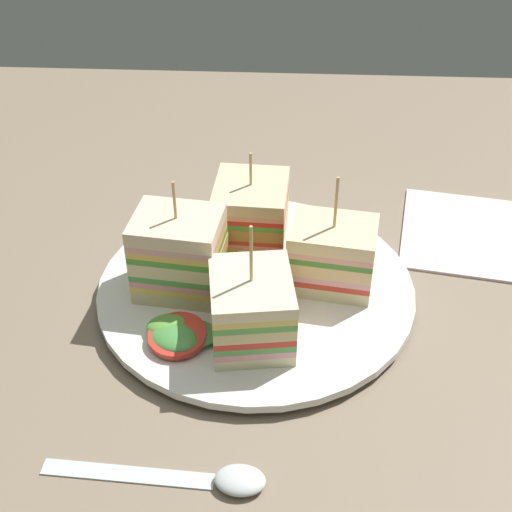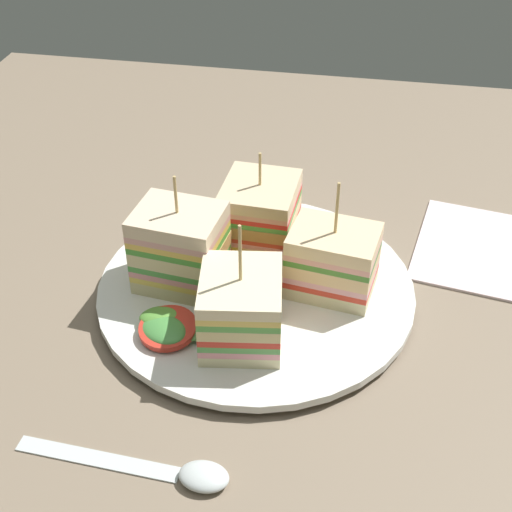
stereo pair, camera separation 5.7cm
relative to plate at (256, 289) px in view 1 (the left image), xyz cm
name	(u,v)px [view 1 (the left image)]	position (x,y,z in cm)	size (l,w,h in cm)	color
ground_plane	(256,304)	(0.00, 0.00, -1.65)	(92.44, 87.95, 1.80)	#7C6B57
plate	(256,289)	(0.00, 0.00, 0.00)	(26.00, 26.00, 1.23)	white
sandwich_wedge_0	(179,254)	(0.58, -6.05, 3.89)	(6.24, 7.43, 10.06)	beige
sandwich_wedge_1	(248,309)	(6.07, -0.23, 3.24)	(7.60, 6.80, 10.19)	beige
sandwich_wedge_2	(331,255)	(-0.72, 6.03, 3.28)	(6.11, 7.51, 10.07)	beige
sandwich_wedge_3	(251,214)	(-6.02, -0.77, 3.42)	(7.13, 6.46, 8.91)	beige
chip_pile	(252,271)	(-0.80, -0.35, 1.29)	(7.48, 6.56, 1.83)	#DEC96B
salad_garnish	(177,333)	(6.66, -5.55, 1.09)	(5.47, 6.48, 1.52)	#499044
spoon	(202,478)	(18.18, -2.44, -0.36)	(2.52, 14.19, 1.00)	silver
napkin	(460,232)	(-9.95, 18.55, -0.50)	(13.04, 10.58, 0.50)	silver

